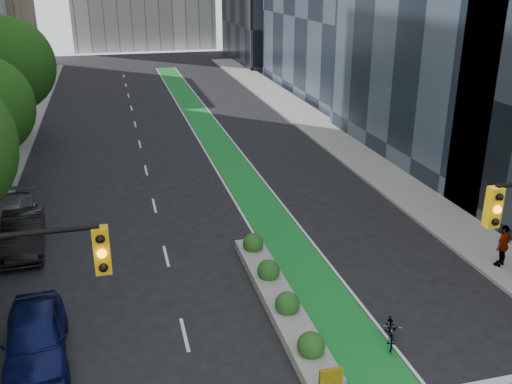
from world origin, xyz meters
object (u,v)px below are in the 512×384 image
median_planter (279,296)px  pedestrian_far (503,245)px  bicycle (391,330)px  parked_car_left_far (9,217)px  parked_car_left_near (35,337)px  parked_car_left_mid (24,233)px

median_planter → pedestrian_far: (9.82, 0.36, 0.70)m
median_planter → bicycle: size_ratio=6.03×
bicycle → parked_car_left_far: parked_car_left_far is taller
pedestrian_far → median_planter: bearing=-26.1°
parked_car_left_near → parked_car_left_mid: bearing=94.7°
bicycle → parked_car_left_mid: bearing=165.8°
parked_car_left_near → pedestrian_far: bearing=0.6°
median_planter → bicycle: median_planter is taller
median_planter → pedestrian_far: pedestrian_far is taller
bicycle → parked_car_left_far: (-13.70, 12.67, 0.27)m
parked_car_left_mid → median_planter: bearing=-40.5°
parked_car_left_mid → parked_car_left_far: bearing=107.9°
bicycle → parked_car_left_far: 18.66m
parked_car_left_far → bicycle: bearing=-37.5°
bicycle → pedestrian_far: bearing=51.9°
parked_car_left_mid → pedestrian_far: 20.73m
parked_car_left_near → median_planter: bearing=3.6°
parked_car_left_near → parked_car_left_far: parked_car_left_near is taller
bicycle → pedestrian_far: (6.82, 3.48, 0.63)m
median_planter → parked_car_left_mid: bearing=143.6°
median_planter → parked_car_left_near: (-8.45, -1.16, 0.44)m
bicycle → parked_car_left_mid: 16.41m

